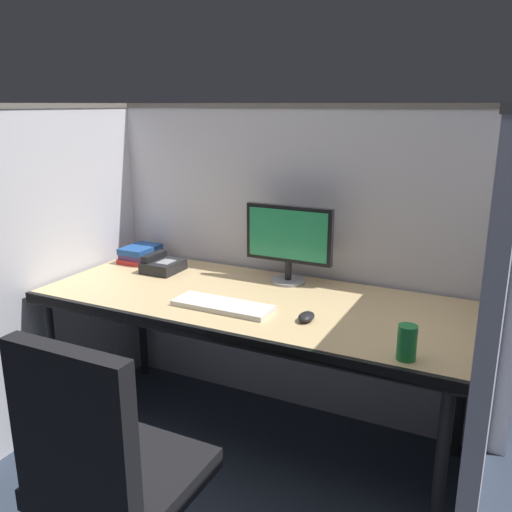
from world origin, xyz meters
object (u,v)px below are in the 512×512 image
object	(u,v)px
book_stack	(140,254)
soda_can	(407,343)
desk	(250,309)
monitor_center	(289,239)
keyboard_main	(223,306)
computer_mouse	(306,317)
desk_phone	(162,265)

from	to	relation	value
book_stack	soda_can	bearing A→B (deg)	-20.04
desk	book_stack	bearing A→B (deg)	161.63
desk	monitor_center	distance (m)	0.39
desk	monitor_center	bearing A→B (deg)	77.82
keyboard_main	book_stack	size ratio (longest dim) A/B	1.96
computer_mouse	desk	bearing A→B (deg)	157.91
monitor_center	computer_mouse	distance (m)	0.53
keyboard_main	computer_mouse	distance (m)	0.37
computer_mouse	desk_phone	size ratio (longest dim) A/B	0.51
keyboard_main	desk	bearing A→B (deg)	71.66
keyboard_main	desk_phone	distance (m)	0.62
computer_mouse	soda_can	world-z (taller)	soda_can
desk	computer_mouse	world-z (taller)	computer_mouse
monitor_center	book_stack	xyz separation A→B (m)	(-0.87, -0.02, -0.17)
monitor_center	book_stack	bearing A→B (deg)	-178.75
desk	computer_mouse	xyz separation A→B (m)	(0.32, -0.13, 0.07)
computer_mouse	soda_can	distance (m)	0.46
keyboard_main	computer_mouse	world-z (taller)	computer_mouse
monitor_center	keyboard_main	bearing A→B (deg)	-104.37
monitor_center	book_stack	size ratio (longest dim) A/B	1.96
desk_phone	book_stack	size ratio (longest dim) A/B	0.87
keyboard_main	desk_phone	xyz separation A→B (m)	(-0.54, 0.32, 0.02)
monitor_center	keyboard_main	xyz separation A→B (m)	(-0.11, -0.44, -0.20)
desk	computer_mouse	size ratio (longest dim) A/B	19.79
computer_mouse	soda_can	xyz separation A→B (m)	(0.42, -0.17, 0.04)
keyboard_main	soda_can	world-z (taller)	soda_can
computer_mouse	desk_phone	world-z (taller)	desk_phone
computer_mouse	desk_phone	distance (m)	0.95
monitor_center	soda_can	world-z (taller)	monitor_center
monitor_center	soda_can	size ratio (longest dim) A/B	3.52
keyboard_main	soda_can	xyz separation A→B (m)	(0.79, -0.14, 0.05)
monitor_center	computer_mouse	xyz separation A→B (m)	(0.25, -0.41, -0.20)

